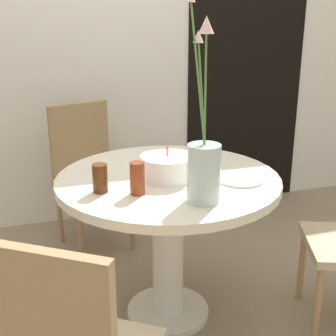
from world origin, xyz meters
name	(u,v)px	position (x,y,z in m)	size (l,w,h in m)	color
ground_plane	(168,313)	(0.00, 0.00, 0.00)	(16.00, 16.00, 0.00)	#89755B
wall_back	(110,30)	(0.00, 1.29, 1.30)	(8.00, 0.05, 2.60)	silver
doorway_panel	(247,68)	(0.99, 1.25, 1.02)	(0.90, 0.01, 2.05)	black
dining_table	(168,209)	(0.00, 0.00, 0.56)	(1.00, 1.00, 0.72)	beige
chair_right_flank	(88,169)	(-0.25, 0.89, 0.49)	(0.49, 0.49, 0.89)	tan
birthday_cake	(167,167)	(-0.01, -0.02, 0.77)	(0.24, 0.24, 0.15)	white
flower_vase	(203,162)	(0.05, -0.31, 0.88)	(0.13, 0.24, 0.78)	#B2C6C1
side_plate	(240,179)	(0.29, -0.14, 0.73)	(0.20, 0.20, 0.01)	silver
drink_glass_0	(137,178)	(-0.18, -0.16, 0.79)	(0.06, 0.06, 0.13)	maroon
drink_glass_1	(200,154)	(0.19, 0.11, 0.78)	(0.08, 0.08, 0.11)	maroon
drink_glass_2	(100,178)	(-0.32, -0.10, 0.78)	(0.06, 0.06, 0.12)	#51280F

